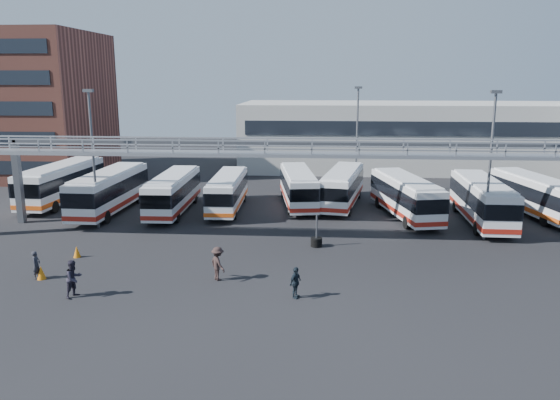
# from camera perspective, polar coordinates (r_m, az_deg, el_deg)

# --- Properties ---
(ground) EXTENTS (140.00, 140.00, 0.00)m
(ground) POSITION_cam_1_polar(r_m,az_deg,el_deg) (32.33, 3.05, -7.25)
(ground) COLOR black
(ground) RESTS_ON ground
(gantry) EXTENTS (51.40, 5.15, 7.10)m
(gantry) POSITION_cam_1_polar(r_m,az_deg,el_deg) (36.69, 3.36, 4.03)
(gantry) COLOR #919399
(gantry) RESTS_ON ground
(apartment_building) EXTENTS (18.00, 15.00, 16.00)m
(apartment_building) POSITION_cam_1_polar(r_m,az_deg,el_deg) (69.65, -25.82, 8.95)
(apartment_building) COLOR brown
(apartment_building) RESTS_ON ground
(warehouse) EXTENTS (42.00, 14.00, 8.00)m
(warehouse) POSITION_cam_1_polar(r_m,az_deg,el_deg) (69.70, 13.79, 6.54)
(warehouse) COLOR #9E9E99
(warehouse) RESTS_ON ground
(light_pole_left) EXTENTS (0.70, 0.35, 10.21)m
(light_pole_left) POSITION_cam_1_polar(r_m,az_deg,el_deg) (42.15, -18.97, 4.79)
(light_pole_left) COLOR #4C4F54
(light_pole_left) RESTS_ON ground
(light_pole_mid) EXTENTS (0.70, 0.35, 10.21)m
(light_pole_mid) POSITION_cam_1_polar(r_m,az_deg,el_deg) (39.46, 21.14, 4.13)
(light_pole_mid) COLOR #4C4F54
(light_pole_mid) RESTS_ON ground
(light_pole_back) EXTENTS (0.70, 0.35, 10.21)m
(light_pole_back) POSITION_cam_1_polar(r_m,az_deg,el_deg) (52.77, 8.05, 6.80)
(light_pole_back) COLOR #4C4F54
(light_pole_back) RESTS_ON ground
(bus_0) EXTENTS (3.24, 11.64, 3.50)m
(bus_0) POSITION_cam_1_polar(r_m,az_deg,el_deg) (52.40, -21.84, 1.79)
(bus_0) COLOR silver
(bus_0) RESTS_ON ground
(bus_1) EXTENTS (2.97, 11.47, 3.46)m
(bus_1) POSITION_cam_1_polar(r_m,az_deg,el_deg) (47.40, -17.40, 1.03)
(bus_1) COLOR silver
(bus_1) RESTS_ON ground
(bus_2) EXTENTS (2.64, 10.59, 3.20)m
(bus_2) POSITION_cam_1_polar(r_m,az_deg,el_deg) (46.14, -11.10, 0.88)
(bus_2) COLOR silver
(bus_2) RESTS_ON ground
(bus_3) EXTENTS (2.55, 10.02, 3.03)m
(bus_3) POSITION_cam_1_polar(r_m,az_deg,el_deg) (46.32, -5.50, 0.99)
(bus_3) COLOR silver
(bus_3) RESTS_ON ground
(bus_4) EXTENTS (3.88, 10.60, 3.15)m
(bus_4) POSITION_cam_1_polar(r_m,az_deg,el_deg) (47.67, 1.91, 1.45)
(bus_4) COLOR silver
(bus_4) RESTS_ON ground
(bus_5) EXTENTS (4.32, 10.81, 3.20)m
(bus_5) POSITION_cam_1_polar(r_m,az_deg,el_deg) (47.88, 6.54, 1.46)
(bus_5) COLOR silver
(bus_5) RESTS_ON ground
(bus_6) EXTENTS (4.65, 11.03, 3.26)m
(bus_6) POSITION_cam_1_polar(r_m,az_deg,el_deg) (44.78, 12.98, 0.49)
(bus_6) COLOR silver
(bus_6) RESTS_ON ground
(bus_7) EXTENTS (2.82, 11.16, 3.37)m
(bus_7) POSITION_cam_1_polar(r_m,az_deg,el_deg) (44.67, 20.34, 0.06)
(bus_7) COLOR silver
(bus_7) RESTS_ON ground
(bus_8) EXTENTS (4.47, 10.86, 3.22)m
(bus_8) POSITION_cam_1_polar(r_m,az_deg,el_deg) (48.84, 25.04, 0.58)
(bus_8) COLOR silver
(bus_8) RESTS_ON ground
(pedestrian_a) EXTENTS (0.42, 0.61, 1.61)m
(pedestrian_a) POSITION_cam_1_polar(r_m,az_deg,el_deg) (33.48, -24.11, -6.22)
(pedestrian_a) COLOR #21232A
(pedestrian_a) RESTS_ON ground
(pedestrian_b) EXTENTS (1.07, 1.18, 1.97)m
(pedestrian_b) POSITION_cam_1_polar(r_m,az_deg,el_deg) (30.03, -20.75, -7.68)
(pedestrian_b) COLOR #25222F
(pedestrian_b) RESTS_ON ground
(pedestrian_c) EXTENTS (1.33, 1.40, 1.91)m
(pedestrian_c) POSITION_cam_1_polar(r_m,az_deg,el_deg) (30.56, -6.51, -6.62)
(pedestrian_c) COLOR #2E201E
(pedestrian_c) RESTS_ON ground
(pedestrian_d) EXTENTS (0.82, 1.04, 1.65)m
(pedestrian_d) POSITION_cam_1_polar(r_m,az_deg,el_deg) (28.04, 1.63, -8.62)
(pedestrian_d) COLOR black
(pedestrian_d) RESTS_ON ground
(cone_left) EXTENTS (0.62, 0.62, 0.77)m
(cone_left) POSITION_cam_1_polar(r_m,az_deg,el_deg) (33.45, -23.68, -6.95)
(cone_left) COLOR #CF6D0B
(cone_left) RESTS_ON ground
(cone_right) EXTENTS (0.52, 0.52, 0.72)m
(cone_right) POSITION_cam_1_polar(r_m,az_deg,el_deg) (36.57, -20.46, -5.08)
(cone_right) COLOR #CF6D0B
(cone_right) RESTS_ON ground
(tire_stack) EXTENTS (0.76, 0.76, 2.18)m
(tire_stack) POSITION_cam_1_polar(r_m,az_deg,el_deg) (36.48, 3.82, -4.31)
(tire_stack) COLOR black
(tire_stack) RESTS_ON ground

